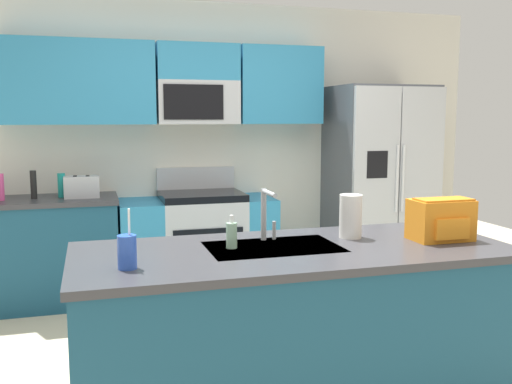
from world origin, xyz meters
name	(u,v)px	position (x,y,z in m)	size (l,w,h in m)	color
ground_plane	(290,373)	(0.00, 0.00, 0.00)	(9.00, 9.00, 0.00)	beige
kitchen_wall_unit	(201,127)	(-0.14, 2.08, 1.47)	(5.20, 0.43, 2.60)	silver
back_counter	(49,251)	(-1.49, 1.80, 0.45)	(1.14, 0.63, 0.90)	navy
range_oven	(198,243)	(-0.24, 1.80, 0.44)	(1.36, 0.61, 1.10)	#B7BABF
refrigerator	(379,184)	(1.51, 1.73, 0.93)	(0.90, 0.76, 1.85)	#4C4F54
island_counter	(294,331)	(-0.14, -0.45, 0.45)	(2.24, 0.92, 0.90)	navy
toaster	(82,187)	(-1.21, 1.75, 0.99)	(0.28, 0.16, 0.18)	#B7BABF
pepper_mill	(34,185)	(-1.59, 1.80, 1.02)	(0.05, 0.05, 0.23)	black
bottle_teal	(62,185)	(-1.37, 1.82, 1.00)	(0.06, 0.06, 0.20)	teal
bottle_pink	(0,187)	(-1.83, 1.76, 1.01)	(0.06, 0.06, 0.21)	#EA4C93
sink_faucet	(266,210)	(-0.23, -0.26, 1.07)	(0.08, 0.21, 0.28)	#B7BABF
drink_cup_blue	(127,252)	(-0.99, -0.63, 0.98)	(0.08, 0.08, 0.27)	blue
soap_dispenser	(232,235)	(-0.45, -0.37, 0.97)	(0.06, 0.06, 0.17)	#A5D8B2
paper_towel_roll	(351,216)	(0.24, -0.31, 1.02)	(0.12, 0.12, 0.24)	white
backpack	(441,219)	(0.68, -0.50, 1.02)	(0.32, 0.22, 0.23)	orange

